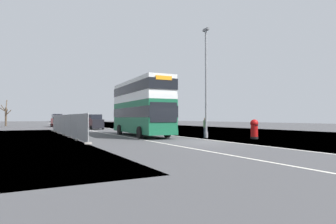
{
  "coord_description": "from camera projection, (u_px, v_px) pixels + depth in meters",
  "views": [
    {
      "loc": [
        -11.37,
        -16.13,
        1.69
      ],
      "look_at": [
        0.18,
        5.6,
        2.2
      ],
      "focal_mm": 30.14,
      "sensor_mm": 36.0,
      "label": 1
    }
  ],
  "objects": [
    {
      "name": "ground",
      "position": [
        209.0,
        142.0,
        19.88
      ],
      "size": [
        140.0,
        280.0,
        0.1
      ],
      "color": "#424244"
    },
    {
      "name": "lamppost_foreground",
      "position": [
        206.0,
        86.0,
        23.81
      ],
      "size": [
        0.29,
        0.7,
        9.29
      ],
      "color": "gray",
      "rests_on": "ground"
    },
    {
      "name": "construction_site_fence",
      "position": [
        65.0,
        125.0,
        27.08
      ],
      "size": [
        0.44,
        20.6,
        2.04
      ],
      "color": "#A8AAAD",
      "rests_on": "ground"
    },
    {
      "name": "roadworks_barrier",
      "position": [
        162.0,
        127.0,
        30.72
      ],
      "size": [
        1.92,
        0.88,
        1.09
      ],
      "color": "orange",
      "rests_on": "ground"
    },
    {
      "name": "bare_tree_far_verge_far",
      "position": [
        6.0,
        114.0,
        57.53
      ],
      "size": [
        2.65,
        3.48,
        5.49
      ],
      "color": "#4C3D2D",
      "rests_on": "ground"
    },
    {
      "name": "car_receding_mid",
      "position": [
        85.0,
        122.0,
        48.9
      ],
      "size": [
        1.91,
        3.93,
        2.03
      ],
      "color": "gray",
      "rests_on": "ground"
    },
    {
      "name": "red_pillar_postbox",
      "position": [
        254.0,
        128.0,
        22.55
      ],
      "size": [
        0.63,
        0.63,
        1.57
      ],
      "color": "black",
      "rests_on": "ground"
    },
    {
      "name": "car_receding_far",
      "position": [
        57.0,
        121.0,
        53.15
      ],
      "size": [
        1.95,
        4.39,
        2.41
      ],
      "color": "maroon",
      "rests_on": "ground"
    },
    {
      "name": "pedestrian_at_kerb",
      "position": [
        205.0,
        128.0,
        23.98
      ],
      "size": [
        0.34,
        0.34,
        1.7
      ],
      "color": "#2D3342",
      "rests_on": "ground"
    },
    {
      "name": "car_oncoming_near",
      "position": [
        95.0,
        122.0,
        42.04
      ],
      "size": [
        1.91,
        4.01,
        2.19
      ],
      "color": "black",
      "rests_on": "ground"
    },
    {
      "name": "double_decker_bus",
      "position": [
        141.0,
        107.0,
        26.4
      ],
      "size": [
        3.09,
        10.61,
        5.14
      ],
      "color": "#145638",
      "rests_on": "ground"
    }
  ]
}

